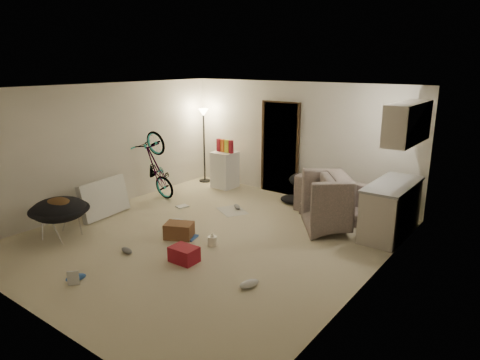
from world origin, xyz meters
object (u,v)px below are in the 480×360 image
Objects in this scene: sofa at (345,201)px; mini_fridge at (225,170)px; armchair at (347,209)px; drink_case_b at (184,254)px; kitchen_counter at (391,210)px; juicer at (212,240)px; saucer_chair at (60,215)px; tv_box at (104,198)px; floor_lamp at (204,130)px; bicycle at (157,181)px; drink_case_a at (179,230)px.

sofa is 2.17× the size of mini_fridge.
drink_case_b is (-1.40, -2.70, -0.25)m from armchair.
kitchen_counter is 1.76× the size of mini_fridge.
drink_case_b is (-1.08, -3.36, -0.15)m from sofa.
mini_fridge reaches higher than juicer.
tv_box is (-0.32, 1.11, -0.06)m from saucer_chair.
armchair is at bearing 60.95° from drink_case_b.
mini_fridge is at bearing 71.52° from tv_box.
tv_box reaches higher than sofa.
floor_lamp is 4.95m from kitchen_counter.
armchair is 5.10× the size of juicer.
armchair reaches higher than drink_case_b.
tv_box reaches higher than saucer_chair.
bicycle is 1.70m from mini_fridge.
sofa is at bearing -66.86° from bicycle.
saucer_chair is (0.42, -4.15, -0.89)m from floor_lamp.
saucer_chair is at bearing 94.61° from armchair.
drink_case_a is 1.14× the size of drink_case_b.
floor_lamp is at bearing 125.77° from drink_case_b.
tv_box is (-4.03, -2.18, -0.01)m from armchair.
bicycle is 1.81× the size of mini_fridge.
floor_lamp is 4.32m from armchair.
drink_case_a is at bearing -55.63° from floor_lamp.
sofa is 1.71× the size of tv_box.
drink_case_a is 0.67m from juicer.
juicer is at bearing -52.95° from mini_fridge.
bicycle reaches higher than armchair.
kitchen_counter is 3.26× the size of drink_case_a.
juicer is (2.58, -1.19, -0.31)m from bicycle.
saucer_chair is 2.13× the size of drink_case_a.
bicycle is 1.57× the size of saucer_chair.
juicer is (1.96, -2.76, -0.34)m from mini_fridge.
kitchen_counter is 5.63m from saucer_chair.
drink_case_a is 0.92m from drink_case_b.
drink_case_a is 2.08× the size of juicer.
drink_case_b is at bearing -86.59° from juicer.
kitchen_counter is at bearing 52.54° from drink_case_b.
tv_box is at bearing 167.12° from drink_case_b.
bicycle is 1.37m from tv_box.
sofa is at bearing 70.61° from drink_case_b.
kitchen_counter is 1.13m from sofa.
kitchen_counter is at bearing 13.72° from drink_case_a.
floor_lamp reaches higher than bicycle.
drink_case_a is at bearing 98.03° from armchair.
bicycle is 3.35× the size of drink_case_a.
saucer_chair is (-3.39, -3.95, 0.14)m from sofa.
mini_fridge is at bearing 172.37° from kitchen_counter.
mini_fridge reaches higher than drink_case_b.
mini_fridge is 0.79× the size of tv_box.
kitchen_counter is (4.83, -0.65, -0.87)m from floor_lamp.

